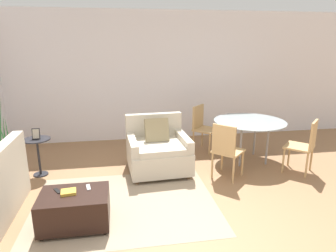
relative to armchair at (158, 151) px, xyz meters
name	(u,v)px	position (x,y,z in m)	size (l,w,h in m)	color
ground_plane	(172,238)	(-0.10, -1.85, -0.35)	(20.00, 20.00, 0.00)	#936B47
wall_back	(142,77)	(-0.10, 1.81, 1.03)	(12.00, 0.06, 2.75)	white
area_rug	(125,204)	(-0.58, -1.04, -0.34)	(2.41, 1.86, 0.01)	gray
armchair	(158,151)	(0.00, 0.00, 0.00)	(1.03, 1.00, 0.90)	beige
ottoman	(75,208)	(-1.17, -1.43, -0.12)	(0.79, 0.56, 0.41)	black
book_stack	(69,192)	(-1.23, -1.40, 0.08)	(0.19, 0.17, 0.03)	gold
tv_remote_primary	(57,191)	(-1.37, -1.33, 0.07)	(0.11, 0.14, 0.01)	black
tv_remote_secondary	(88,187)	(-1.02, -1.29, 0.07)	(0.07, 0.15, 0.01)	#B7B7BC
potted_plant	(6,162)	(-2.43, 0.12, -0.09)	(0.38, 0.38, 1.30)	brown
side_table	(38,150)	(-1.92, 0.13, 0.09)	(0.42, 0.42, 0.62)	black
picture_frame	(36,134)	(-1.92, 0.13, 0.36)	(0.12, 0.07, 0.17)	black
dining_table	(249,124)	(1.68, 0.18, 0.33)	(1.27, 1.27, 0.75)	#99A8AD
dining_chair_near_left	(226,148)	(1.01, -0.50, 0.17)	(0.59, 0.59, 0.90)	tan
dining_chair_near_right	(305,143)	(2.35, -0.50, 0.17)	(0.59, 0.59, 0.90)	tan
dining_chair_far_left	(202,125)	(1.01, 0.85, 0.17)	(0.59, 0.59, 0.90)	tan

